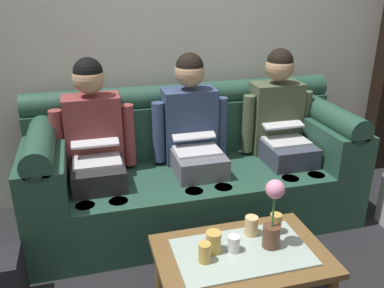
{
  "coord_description": "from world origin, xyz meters",
  "views": [
    {
      "loc": [
        -0.73,
        -1.47,
        1.7
      ],
      "look_at": [
        -0.07,
        0.92,
        0.69
      ],
      "focal_mm": 38.5,
      "sensor_mm": 36.0,
      "label": 1
    }
  ],
  "objects_px": {
    "cup_far_center": "(276,224)",
    "flower_vase": "(273,214)",
    "person_left": "(95,144)",
    "coffee_table": "(242,259)",
    "cup_near_left": "(234,244)",
    "couch": "(193,171)",
    "person_middle": "(193,134)",
    "cup_far_left": "(251,226)",
    "person_right": "(281,126)",
    "cup_far_right": "(213,242)",
    "cup_near_right": "(205,253)"
  },
  "relations": [
    {
      "from": "person_left",
      "to": "coffee_table",
      "type": "xyz_separation_m",
      "value": [
        0.68,
        -0.98,
        -0.35
      ]
    },
    {
      "from": "couch",
      "to": "person_middle",
      "type": "xyz_separation_m",
      "value": [
        -0.0,
        -0.0,
        0.29
      ]
    },
    {
      "from": "person_left",
      "to": "person_middle",
      "type": "distance_m",
      "value": 0.68
    },
    {
      "from": "flower_vase",
      "to": "cup_far_right",
      "type": "relative_size",
      "value": 3.37
    },
    {
      "from": "person_middle",
      "to": "flower_vase",
      "type": "distance_m",
      "value": 0.99
    },
    {
      "from": "cup_near_right",
      "to": "coffee_table",
      "type": "bearing_deg",
      "value": 7.22
    },
    {
      "from": "person_left",
      "to": "cup_far_right",
      "type": "bearing_deg",
      "value": -60.19
    },
    {
      "from": "person_right",
      "to": "cup_far_center",
      "type": "height_order",
      "value": "person_right"
    },
    {
      "from": "person_right",
      "to": "cup_far_center",
      "type": "bearing_deg",
      "value": -117.16
    },
    {
      "from": "cup_far_center",
      "to": "person_right",
      "type": "bearing_deg",
      "value": 62.84
    },
    {
      "from": "flower_vase",
      "to": "cup_near_left",
      "type": "distance_m",
      "value": 0.26
    },
    {
      "from": "person_right",
      "to": "cup_far_right",
      "type": "height_order",
      "value": "person_right"
    },
    {
      "from": "person_left",
      "to": "cup_far_right",
      "type": "xyz_separation_m",
      "value": [
        0.54,
        -0.94,
        -0.24
      ]
    },
    {
      "from": "person_middle",
      "to": "cup_near_right",
      "type": "distance_m",
      "value": 1.06
    },
    {
      "from": "couch",
      "to": "cup_near_left",
      "type": "xyz_separation_m",
      "value": [
        -0.04,
        -0.96,
        0.03
      ]
    },
    {
      "from": "person_left",
      "to": "person_right",
      "type": "distance_m",
      "value": 1.37
    },
    {
      "from": "couch",
      "to": "person_left",
      "type": "bearing_deg",
      "value": -179.65
    },
    {
      "from": "person_middle",
      "to": "cup_near_right",
      "type": "bearing_deg",
      "value": -102.2
    },
    {
      "from": "flower_vase",
      "to": "cup_far_right",
      "type": "distance_m",
      "value": 0.34
    },
    {
      "from": "person_middle",
      "to": "coffee_table",
      "type": "height_order",
      "value": "person_middle"
    },
    {
      "from": "cup_near_right",
      "to": "cup_near_left",
      "type": "bearing_deg",
      "value": 14.04
    },
    {
      "from": "person_middle",
      "to": "person_right",
      "type": "distance_m",
      "value": 0.68
    },
    {
      "from": "cup_near_left",
      "to": "cup_far_right",
      "type": "distance_m",
      "value": 0.11
    },
    {
      "from": "person_left",
      "to": "person_middle",
      "type": "relative_size",
      "value": 1.0
    },
    {
      "from": "flower_vase",
      "to": "cup_far_center",
      "type": "height_order",
      "value": "flower_vase"
    },
    {
      "from": "person_left",
      "to": "coffee_table",
      "type": "height_order",
      "value": "person_left"
    },
    {
      "from": "couch",
      "to": "person_left",
      "type": "xyz_separation_m",
      "value": [
        -0.68,
        -0.0,
        0.29
      ]
    },
    {
      "from": "person_middle",
      "to": "cup_near_left",
      "type": "distance_m",
      "value": 0.99
    },
    {
      "from": "person_right",
      "to": "cup_far_right",
      "type": "xyz_separation_m",
      "value": [
        -0.83,
        -0.94,
        -0.24
      ]
    },
    {
      "from": "person_middle",
      "to": "cup_far_right",
      "type": "bearing_deg",
      "value": -98.99
    },
    {
      "from": "person_middle",
      "to": "cup_near_right",
      "type": "xyz_separation_m",
      "value": [
        -0.22,
        -1.0,
        -0.25
      ]
    },
    {
      "from": "cup_far_left",
      "to": "person_right",
      "type": "bearing_deg",
      "value": 55.46
    },
    {
      "from": "cup_near_left",
      "to": "person_middle",
      "type": "bearing_deg",
      "value": 87.36
    },
    {
      "from": "flower_vase",
      "to": "person_left",
      "type": "bearing_deg",
      "value": 131.04
    },
    {
      "from": "cup_far_right",
      "to": "flower_vase",
      "type": "bearing_deg",
      "value": -6.75
    },
    {
      "from": "flower_vase",
      "to": "cup_near_left",
      "type": "xyz_separation_m",
      "value": [
        -0.21,
        0.01,
        -0.15
      ]
    },
    {
      "from": "cup_far_center",
      "to": "flower_vase",
      "type": "bearing_deg",
      "value": -125.73
    },
    {
      "from": "person_left",
      "to": "cup_far_left",
      "type": "xyz_separation_m",
      "value": [
        0.79,
        -0.84,
        -0.25
      ]
    },
    {
      "from": "cup_near_right",
      "to": "flower_vase",
      "type": "bearing_deg",
      "value": 4.5
    },
    {
      "from": "flower_vase",
      "to": "cup_far_center",
      "type": "xyz_separation_m",
      "value": [
        0.08,
        0.11,
        -0.14
      ]
    },
    {
      "from": "person_left",
      "to": "flower_vase",
      "type": "distance_m",
      "value": 1.29
    },
    {
      "from": "person_middle",
      "to": "cup_near_left",
      "type": "height_order",
      "value": "person_middle"
    },
    {
      "from": "couch",
      "to": "cup_far_left",
      "type": "distance_m",
      "value": 0.86
    },
    {
      "from": "cup_near_left",
      "to": "cup_far_left",
      "type": "relative_size",
      "value": 0.81
    },
    {
      "from": "couch",
      "to": "cup_near_right",
      "type": "xyz_separation_m",
      "value": [
        -0.22,
        -1.01,
        0.04
      ]
    },
    {
      "from": "person_right",
      "to": "cup_far_right",
      "type": "distance_m",
      "value": 1.28
    },
    {
      "from": "person_right",
      "to": "person_middle",
      "type": "bearing_deg",
      "value": 179.98
    },
    {
      "from": "flower_vase",
      "to": "cup_far_left",
      "type": "height_order",
      "value": "flower_vase"
    },
    {
      "from": "cup_far_left",
      "to": "cup_near_left",
      "type": "bearing_deg",
      "value": -141.9
    },
    {
      "from": "cup_far_left",
      "to": "cup_far_right",
      "type": "xyz_separation_m",
      "value": [
        -0.25,
        -0.09,
        0.0
      ]
    }
  ]
}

